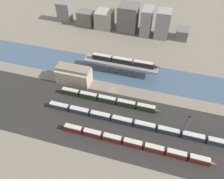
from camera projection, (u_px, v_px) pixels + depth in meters
ground_plane at (113, 90)px, 135.88m from camera, size 400.00×400.00×0.00m
railbed_yard at (101, 119)px, 119.39m from camera, size 280.00×42.00×0.01m
river_water at (121, 72)px, 148.40m from camera, size 320.00×24.82×0.01m
bridge at (121, 65)px, 144.22m from camera, size 49.29×7.83×7.63m
train_on_bridge at (125, 61)px, 141.27m from camera, size 45.09×2.82×3.87m
train_yard_near at (135, 144)px, 106.23m from camera, size 75.26×2.71×3.97m
train_yard_mid at (136, 124)px, 115.21m from camera, size 100.91×2.87×3.56m
train_yard_far at (109, 100)px, 126.89m from camera, size 60.09×2.67×4.17m
warehouse_building at (74, 75)px, 137.76m from camera, size 21.44×10.18×11.57m
signal_tower at (186, 126)px, 107.55m from camera, size 1.10×1.10×15.04m
city_block_far_left at (64, 12)px, 194.62m from camera, size 11.68×8.07×16.94m
city_block_left at (86, 18)px, 190.84m from camera, size 13.06×11.04×12.75m
city_block_center at (104, 19)px, 187.10m from camera, size 14.32×14.39×14.70m
city_block_right at (128, 18)px, 181.35m from camera, size 15.73×15.73×21.85m
city_block_far_right at (147, 21)px, 177.50m from camera, size 8.34×15.80×21.61m
city_block_tall at (163, 24)px, 173.30m from camera, size 10.97×12.92×22.33m
city_block_low at (182, 33)px, 176.35m from camera, size 8.96×12.37×8.51m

